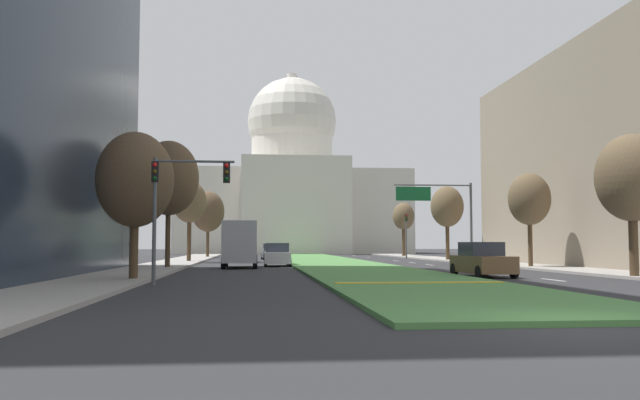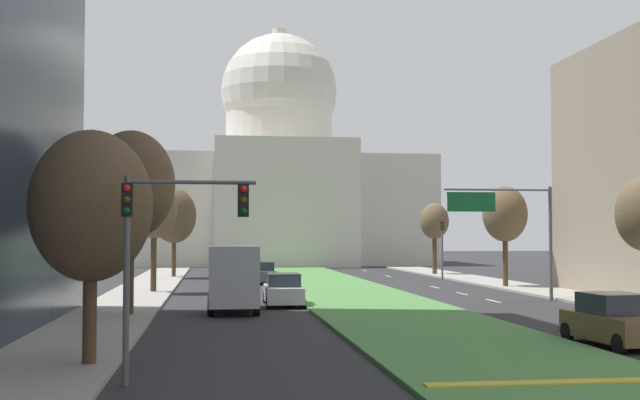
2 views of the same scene
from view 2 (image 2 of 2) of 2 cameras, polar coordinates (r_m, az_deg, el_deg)
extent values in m
plane|color=#2B2B2D|center=(56.34, 1.07, -6.29)|extent=(260.00, 260.00, 0.00)
cube|color=#4C8442|center=(51.47, 1.89, -6.57)|extent=(7.46, 88.88, 0.14)
cube|color=gold|center=(20.86, 16.61, -12.22)|extent=(6.72, 0.50, 0.04)
cube|color=silver|center=(35.17, 19.32, -8.43)|extent=(0.16, 2.40, 0.01)
cube|color=silver|center=(47.05, 12.15, -6.98)|extent=(0.16, 2.40, 0.01)
cube|color=silver|center=(52.58, 10.00, -6.52)|extent=(0.16, 2.40, 0.01)
cube|color=silver|center=(58.74, 8.10, -6.11)|extent=(0.16, 2.40, 0.01)
cube|color=silver|center=(73.90, 4.83, -5.38)|extent=(0.16, 2.40, 0.01)
cube|color=silver|center=(85.14, 3.18, -5.01)|extent=(0.16, 2.40, 0.01)
cube|color=#9E9991|center=(46.10, -13.34, -6.97)|extent=(4.00, 88.88, 0.15)
cube|color=#9E9991|center=(50.59, 17.62, -6.52)|extent=(4.00, 88.88, 0.15)
cube|color=beige|center=(105.35, -2.92, -0.82)|extent=(38.05, 19.50, 13.65)
cube|color=beige|center=(93.68, -2.35, -0.19)|extent=(16.74, 4.00, 15.02)
cylinder|color=beige|center=(106.11, -2.91, 4.56)|extent=(13.83, 13.83, 6.24)
sphere|color=beige|center=(106.98, -2.90, 7.63)|extent=(15.21, 15.21, 15.21)
cylinder|color=beige|center=(108.39, -2.90, 11.19)|extent=(1.80, 1.80, 3.00)
cylinder|color=#515456|center=(20.65, -13.52, -5.53)|extent=(0.16, 0.16, 5.20)
cube|color=black|center=(20.64, -13.46, 0.02)|extent=(0.28, 0.24, 0.84)
sphere|color=red|center=(20.52, -13.49, 0.82)|extent=(0.18, 0.18, 0.18)
sphere|color=#4C380F|center=(20.50, -13.50, 0.04)|extent=(0.18, 0.18, 0.18)
sphere|color=#0F4219|center=(20.49, -13.51, -0.75)|extent=(0.18, 0.18, 0.18)
cylinder|color=#515456|center=(20.56, -9.01, 1.25)|extent=(3.20, 0.10, 0.10)
cube|color=black|center=(20.54, -5.45, -0.03)|extent=(0.28, 0.24, 0.84)
sphere|color=red|center=(20.42, -5.43, 0.77)|extent=(0.18, 0.18, 0.18)
sphere|color=#4C380F|center=(20.40, -5.43, -0.01)|extent=(0.18, 0.18, 0.18)
sphere|color=#0F4219|center=(20.39, -5.44, -0.80)|extent=(0.18, 0.18, 0.18)
cylinder|color=#515456|center=(68.00, 8.63, -3.42)|extent=(0.16, 0.16, 5.20)
cube|color=black|center=(67.99, 8.62, -1.74)|extent=(0.28, 0.24, 0.84)
sphere|color=red|center=(67.86, 8.65, -1.50)|extent=(0.18, 0.18, 0.18)
sphere|color=#4C380F|center=(67.86, 8.65, -1.74)|extent=(0.18, 0.18, 0.18)
sphere|color=#0F4219|center=(67.86, 8.66, -1.97)|extent=(0.18, 0.18, 0.18)
cylinder|color=#515456|center=(47.88, 15.99, -2.97)|extent=(0.20, 0.20, 6.50)
cylinder|color=#515456|center=(46.79, 12.43, 0.71)|extent=(6.24, 0.12, 0.12)
cube|color=#146033|center=(46.20, 10.64, -0.13)|extent=(2.80, 0.08, 1.10)
cylinder|color=#4C3823|center=(23.60, -15.95, -7.22)|extent=(0.39, 0.39, 3.48)
ellipsoid|color=brown|center=(23.53, -15.87, -0.39)|extent=(3.42, 3.42, 4.28)
cylinder|color=#4C3823|center=(37.64, -13.25, -4.46)|extent=(0.33, 0.33, 4.78)
ellipsoid|color=brown|center=(37.69, -13.20, 1.06)|extent=(3.97, 3.97, 4.96)
cylinder|color=#4C3823|center=(52.57, -11.67, -4.08)|extent=(0.38, 0.38, 4.45)
ellipsoid|color=brown|center=(52.57, -11.64, -0.63)|extent=(3.01, 3.01, 3.76)
cylinder|color=#4C3823|center=(58.43, 12.96, -4.01)|extent=(0.37, 0.37, 4.25)
ellipsoid|color=brown|center=(58.43, 12.93, -0.96)|extent=(3.15, 3.15, 3.94)
cylinder|color=#4C3823|center=(71.09, -10.29, -3.76)|extent=(0.35, 0.35, 4.23)
ellipsoid|color=brown|center=(71.10, -10.27, -1.09)|extent=(3.82, 3.82, 4.77)
cylinder|color=#4C3823|center=(75.95, 8.10, -3.70)|extent=(0.42, 0.42, 4.22)
ellipsoid|color=brown|center=(75.95, 8.09, -1.48)|extent=(2.68, 2.68, 3.35)
cube|color=brown|center=(29.12, 20.16, -8.41)|extent=(2.19, 4.31, 0.85)
cube|color=#282D38|center=(29.19, 19.97, -6.88)|extent=(1.81, 2.12, 0.69)
cylinder|color=black|center=(27.31, 20.40, -9.50)|extent=(0.26, 0.65, 0.64)
cylinder|color=black|center=(31.00, 19.97, -8.65)|extent=(0.26, 0.65, 0.64)
cylinder|color=black|center=(30.14, 17.08, -8.87)|extent=(0.26, 0.65, 0.64)
cube|color=#BCBCC1|center=(42.84, -2.61, -6.64)|extent=(1.98, 4.69, 0.82)
cube|color=#282D38|center=(42.61, -2.60, -5.65)|extent=(1.71, 2.27, 0.67)
cylinder|color=black|center=(44.69, -3.90, -6.86)|extent=(0.23, 0.64, 0.64)
cylinder|color=black|center=(44.80, -1.66, -6.86)|extent=(0.23, 0.64, 0.64)
cylinder|color=black|center=(40.94, -3.66, -7.26)|extent=(0.23, 0.64, 0.64)
cylinder|color=black|center=(41.06, -1.22, -7.25)|extent=(0.23, 0.64, 0.64)
cube|color=black|center=(52.89, -6.35, -5.82)|extent=(1.92, 4.48, 0.85)
cube|color=#282D38|center=(52.67, -6.34, -4.99)|extent=(1.69, 2.15, 0.70)
cylinder|color=black|center=(54.68, -7.32, -6.05)|extent=(0.22, 0.64, 0.64)
cylinder|color=black|center=(54.72, -5.47, -6.06)|extent=(0.22, 0.64, 0.64)
cylinder|color=black|center=(51.11, -7.30, -6.30)|extent=(0.22, 0.64, 0.64)
cylinder|color=black|center=(51.15, -5.32, -6.31)|extent=(0.22, 0.64, 0.64)
cube|color=#4C5156|center=(62.23, -4.10, -5.35)|extent=(2.00, 4.27, 0.81)
cube|color=#282D38|center=(62.04, -4.08, -4.69)|extent=(1.67, 2.08, 0.66)
cylinder|color=black|center=(63.79, -4.99, -5.55)|extent=(0.25, 0.65, 0.64)
cylinder|color=black|center=(63.97, -3.54, -5.55)|extent=(0.25, 0.65, 0.64)
cylinder|color=black|center=(60.54, -4.69, -5.72)|extent=(0.25, 0.65, 0.64)
cylinder|color=black|center=(60.72, -3.17, -5.71)|extent=(0.25, 0.65, 0.64)
cube|color=silver|center=(73.25, -7.00, -4.88)|extent=(1.82, 4.40, 0.88)
cube|color=#282D38|center=(73.05, -7.00, -4.26)|extent=(1.59, 2.12, 0.72)
cylinder|color=black|center=(75.01, -7.63, -5.08)|extent=(0.22, 0.64, 0.64)
cylinder|color=black|center=(75.01, -6.38, -5.09)|extent=(0.22, 0.64, 0.64)
cylinder|color=black|center=(71.53, -7.66, -5.21)|extent=(0.22, 0.64, 0.64)
cylinder|color=black|center=(71.53, -6.35, -5.22)|extent=(0.22, 0.64, 0.64)
cube|color=#BCBCC1|center=(41.96, -6.24, -5.59)|extent=(2.30, 2.00, 2.20)
cube|color=#B2B2B7|center=(38.75, -6.14, -5.33)|extent=(2.30, 4.40, 2.80)
cylinder|color=black|center=(42.02, -7.69, -6.95)|extent=(0.30, 0.90, 0.90)
cylinder|color=black|center=(42.07, -4.81, -6.95)|extent=(0.30, 0.90, 0.90)
cylinder|color=black|center=(37.73, -7.72, -7.45)|extent=(0.30, 0.90, 0.90)
cylinder|color=black|center=(37.78, -4.51, -7.46)|extent=(0.30, 0.90, 0.90)
camera|label=1|loc=(7.08, 157.12, -14.21)|focal=36.80mm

